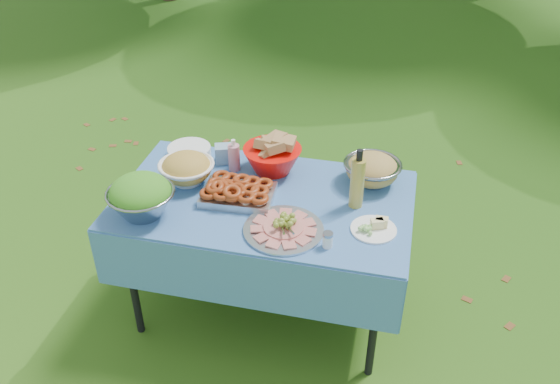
% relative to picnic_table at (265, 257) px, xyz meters
% --- Properties ---
extents(ground, '(80.00, 80.00, 0.00)m').
position_rel_picnic_table_xyz_m(ground, '(0.00, 0.00, -0.38)').
color(ground, '#0C3C0A').
rests_on(ground, ground).
extents(picnic_table, '(1.46, 0.86, 0.76)m').
position_rel_picnic_table_xyz_m(picnic_table, '(0.00, 0.00, 0.00)').
color(picnic_table, '#79A8E8').
rests_on(picnic_table, ground).
extents(salad_bowl, '(0.38, 0.38, 0.21)m').
position_rel_picnic_table_xyz_m(salad_bowl, '(-0.53, -0.26, 0.49)').
color(salad_bowl, gray).
rests_on(salad_bowl, picnic_table).
extents(pasta_bowl_white, '(0.37, 0.37, 0.16)m').
position_rel_picnic_table_xyz_m(pasta_bowl_white, '(-0.42, 0.06, 0.46)').
color(pasta_bowl_white, white).
rests_on(pasta_bowl_white, picnic_table).
extents(plate_stack, '(0.31, 0.31, 0.06)m').
position_rel_picnic_table_xyz_m(plate_stack, '(-0.50, 0.30, 0.41)').
color(plate_stack, white).
rests_on(plate_stack, picnic_table).
extents(wipes_box, '(0.13, 0.11, 0.10)m').
position_rel_picnic_table_xyz_m(wipes_box, '(-0.29, 0.29, 0.43)').
color(wipes_box, '#86AECE').
rests_on(wipes_box, picnic_table).
extents(sanitizer_bottle, '(0.07, 0.07, 0.18)m').
position_rel_picnic_table_xyz_m(sanitizer_bottle, '(-0.22, 0.23, 0.47)').
color(sanitizer_bottle, pink).
rests_on(sanitizer_bottle, picnic_table).
extents(bread_bowl, '(0.33, 0.33, 0.21)m').
position_rel_picnic_table_xyz_m(bread_bowl, '(-0.02, 0.27, 0.48)').
color(bread_bowl, red).
rests_on(bread_bowl, picnic_table).
extents(pasta_bowl_steel, '(0.33, 0.33, 0.16)m').
position_rel_picnic_table_xyz_m(pasta_bowl_steel, '(0.51, 0.27, 0.46)').
color(pasta_bowl_steel, gray).
rests_on(pasta_bowl_steel, picnic_table).
extents(fried_tray, '(0.36, 0.27, 0.08)m').
position_rel_picnic_table_xyz_m(fried_tray, '(-0.12, -0.03, 0.42)').
color(fried_tray, '#B0B1B4').
rests_on(fried_tray, picnic_table).
extents(charcuterie_platter, '(0.45, 0.45, 0.09)m').
position_rel_picnic_table_xyz_m(charcuterie_platter, '(0.16, -0.23, 0.42)').
color(charcuterie_platter, '#B7BBC0').
rests_on(charcuterie_platter, picnic_table).
extents(oil_bottle, '(0.07, 0.07, 0.31)m').
position_rel_picnic_table_xyz_m(oil_bottle, '(0.45, 0.05, 0.54)').
color(oil_bottle, '#B29D3C').
rests_on(oil_bottle, picnic_table).
extents(cheese_plate, '(0.28, 0.28, 0.06)m').
position_rel_picnic_table_xyz_m(cheese_plate, '(0.56, -0.13, 0.41)').
color(cheese_plate, white).
rests_on(cheese_plate, picnic_table).
extents(shaker, '(0.05, 0.05, 0.08)m').
position_rel_picnic_table_xyz_m(shaker, '(0.37, -0.30, 0.42)').
color(shaker, white).
rests_on(shaker, picnic_table).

